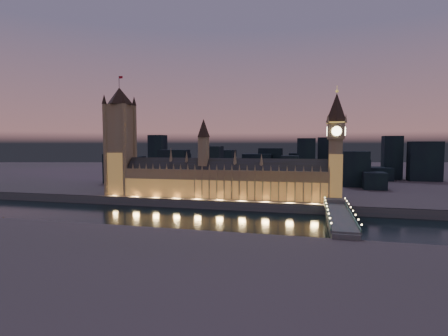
% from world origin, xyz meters
% --- Properties ---
extents(ground_plane, '(2000.00, 2000.00, 0.00)m').
position_xyz_m(ground_plane, '(0.00, 0.00, 0.00)').
color(ground_plane, black).
rests_on(ground_plane, ground).
extents(north_bank, '(2000.00, 960.00, 8.00)m').
position_xyz_m(north_bank, '(0.00, 520.00, 4.00)').
color(north_bank, '#3B4035').
rests_on(north_bank, ground).
extents(embankment_wall, '(2000.00, 2.50, 8.00)m').
position_xyz_m(embankment_wall, '(0.00, 41.00, 4.00)').
color(embankment_wall, '#3F5450').
rests_on(embankment_wall, ground).
extents(palace_of_westminster, '(202.00, 25.16, 78.00)m').
position_xyz_m(palace_of_westminster, '(1.40, 61.74, 26.37)').
color(palace_of_westminster, '#9E7847').
rests_on(palace_of_westminster, north_bank).
extents(victoria_tower, '(31.68, 31.68, 124.17)m').
position_xyz_m(victoria_tower, '(-110.00, 61.93, 69.67)').
color(victoria_tower, '#9E7847').
rests_on(victoria_tower, north_bank).
extents(elizabeth_tower, '(18.00, 18.00, 105.55)m').
position_xyz_m(elizabeth_tower, '(108.00, 61.92, 66.77)').
color(elizabeth_tower, '#9E7847').
rests_on(elizabeth_tower, north_bank).
extents(westminster_bridge, '(17.78, 113.00, 15.90)m').
position_xyz_m(westminster_bridge, '(106.83, -3.45, 5.99)').
color(westminster_bridge, '#3F5450').
rests_on(westminster_bridge, ground).
extents(river_boat, '(37.64, 11.68, 4.50)m').
position_xyz_m(river_boat, '(75.15, -58.00, 1.56)').
color(river_boat, '#3F5450').
rests_on(river_boat, ground).
extents(city_backdrop, '(467.24, 215.63, 68.51)m').
position_xyz_m(city_backdrop, '(37.00, 245.89, 30.23)').
color(city_backdrop, black).
rests_on(city_backdrop, north_bank).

